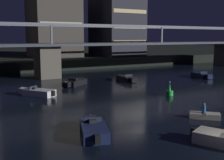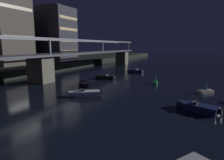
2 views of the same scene
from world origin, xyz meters
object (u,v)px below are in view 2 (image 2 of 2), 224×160
Objects in this scene: tower_east_tall at (54,35)px; dinghy_with_paddler at (206,91)px; speedboat_far_center at (199,108)px; speedboat_mid_right at (135,71)px; speedboat_near_right at (105,77)px; speedboat_mid_center at (84,83)px; speedboat_mid_left at (86,93)px; river_bridge at (40,61)px; channel_buoy at (155,82)px.

tower_east_tall reaches higher than dinghy_with_paddler.
dinghy_with_paddler is (10.47, -0.87, -0.14)m from speedboat_far_center.
speedboat_mid_right is at bearing 44.18° from dinghy_with_paddler.
speedboat_near_right is 1.11× the size of speedboat_mid_center.
speedboat_mid_left is (-29.89, -32.11, -11.16)m from tower_east_tall.
river_bridge is 14.96m from speedboat_near_right.
channel_buoy is at bearing -148.37° from speedboat_mid_right.
dinghy_with_paddler is at bearing -59.20° from speedboat_mid_left.
speedboat_near_right is 22.61m from dinghy_with_paddler.
tower_east_tall is at bearing 68.51° from channel_buoy.
river_bridge is 32.19m from speedboat_far_center.
speedboat_mid_center is (0.99, -10.15, -4.14)m from river_bridge.
dinghy_with_paddler is at bearing -4.77° from speedboat_far_center.
tower_east_tall is 10.82× the size of channel_buoy.
tower_east_tall is 4.03× the size of speedboat_mid_left.
channel_buoy is 0.67× the size of dinghy_with_paddler.
speedboat_mid_left is at bearing -163.40° from speedboat_near_right.
speedboat_mid_left is at bearing -176.62° from speedboat_mid_right.
speedboat_mid_left is at bearing 89.09° from speedboat_far_center.
channel_buoy is at bearing 30.44° from speedboat_far_center.
tower_east_tall reaches higher than river_bridge.
speedboat_far_center is at bearing 175.23° from dinghy_with_paddler.
speedboat_near_right is at bearing 52.42° from speedboat_far_center.
speedboat_near_right is at bearing 16.60° from speedboat_mid_left.
speedboat_mid_center is at bearing 71.36° from speedboat_far_center.
speedboat_near_right is 26.50m from speedboat_far_center.
speedboat_far_center is (-7.15, -21.18, 0.00)m from speedboat_mid_center.
speedboat_mid_right is 27.11m from dinghy_with_paddler.
dinghy_with_paddler reaches higher than speedboat_mid_left.
tower_east_tall is 3.66× the size of speedboat_mid_right.
dinghy_with_paddler is (-19.44, -18.89, -0.14)m from speedboat_mid_right.
dinghy_with_paddler is at bearing -135.82° from speedboat_mid_right.
speedboat_mid_center is at bearing 172.09° from speedboat_mid_right.
tower_east_tall reaches higher than speedboat_mid_left.
speedboat_mid_left is 0.92× the size of speedboat_far_center.
dinghy_with_paddler reaches higher than speedboat_near_right.
speedboat_mid_center is 22.30m from dinghy_with_paddler.
river_bridge is 20.77× the size of speedboat_mid_left.
river_bridge is 5.15× the size of tower_east_tall.
dinghy_with_paddler reaches higher than speedboat_mid_center.
speedboat_near_right is 12.63m from channel_buoy.
speedboat_mid_left is 16.26m from speedboat_far_center.
tower_east_tall is 32.70m from speedboat_near_right.
dinghy_with_paddler is at bearing -104.57° from speedboat_near_right.
channel_buoy is (8.28, -22.84, -4.07)m from river_bridge.
river_bridge is 18.84× the size of speedboat_mid_right.
river_bridge is at bearing 95.57° from speedboat_mid_center.
river_bridge reaches higher than speedboat_mid_left.
tower_east_tall is at bearing 58.07° from speedboat_far_center.
speedboat_mid_left is 19.95m from dinghy_with_paddler.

